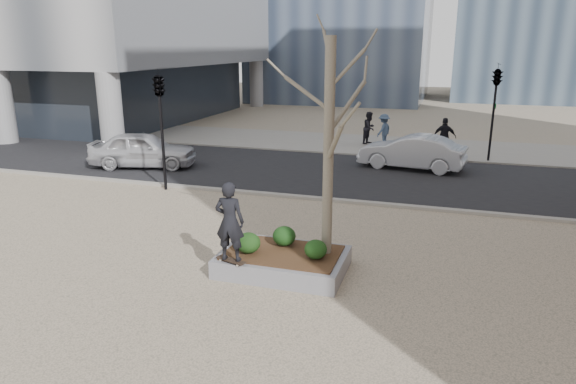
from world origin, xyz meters
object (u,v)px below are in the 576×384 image
(police_car, at_px, (143,150))
(skateboard, at_px, (231,261))
(skateboarder, at_px, (230,221))
(planter, at_px, (283,262))

(police_car, bearing_deg, skateboard, -154.20)
(skateboarder, distance_m, police_car, 12.63)
(police_car, bearing_deg, skateboarder, -154.20)
(skateboard, bearing_deg, skateboarder, 0.00)
(skateboarder, bearing_deg, skateboard, 180.00)
(planter, distance_m, police_car, 12.68)
(skateboarder, height_order, police_car, skateboarder)
(police_car, bearing_deg, planter, -148.24)
(skateboard, bearing_deg, police_car, 150.18)
(planter, height_order, police_car, police_car)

